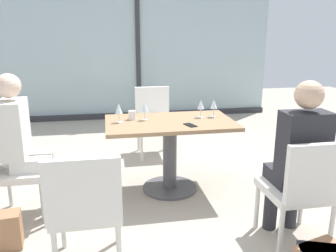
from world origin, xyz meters
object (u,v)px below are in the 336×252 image
chair_near_window (154,117)px  person_side_end (22,140)px  chair_side_end (12,164)px  chair_front_right (303,186)px  dining_table_main (170,140)px  wine_glass_1 (119,109)px  wine_glass_0 (214,104)px  person_front_right (298,155)px  handbag_1 (0,232)px  wine_glass_2 (201,105)px  wine_glass_3 (145,107)px  cell_phone_on_table (190,125)px  coffee_cup (132,115)px  chair_front_left (86,205)px

chair_near_window → person_side_end: (-1.32, -1.46, 0.20)m
chair_side_end → chair_front_right: bearing=-21.2°
dining_table_main → wine_glass_1: bearing=176.9°
chair_side_end → wine_glass_0: size_ratio=4.70×
chair_side_end → wine_glass_1: wine_glass_1 is taller
person_front_right → handbag_1: bearing=173.1°
chair_near_window → wine_glass_2: wine_glass_2 is taller
dining_table_main → wine_glass_3: (-0.24, 0.07, 0.33)m
handbag_1 → chair_front_right: bearing=-16.7°
wine_glass_0 → cell_phone_on_table: bearing=-138.0°
wine_glass_3 → coffee_cup: size_ratio=2.06×
wine_glass_2 → chair_near_window: bearing=107.4°
chair_side_end → wine_glass_3: bearing=17.5°
coffee_cup → wine_glass_3: bearing=-21.6°
coffee_cup → handbag_1: 1.54m
dining_table_main → cell_phone_on_table: 0.33m
person_front_right → wine_glass_1: (-1.26, 1.07, 0.16)m
chair_front_left → cell_phone_on_table: bearing=45.7°
person_side_end → wine_glass_1: person_side_end is taller
chair_front_left → chair_near_window: bearing=71.6°
wine_glass_3 → wine_glass_2: bearing=0.9°
cell_phone_on_table → wine_glass_2: bearing=38.9°
cell_phone_on_table → chair_front_right: bearing=-76.4°
wine_glass_0 → cell_phone_on_table: wine_glass_0 is taller
chair_side_end → coffee_cup: chair_side_end is taller
person_front_right → wine_glass_3: (-1.01, 1.12, 0.16)m
person_side_end → wine_glass_0: 1.84m
dining_table_main → cell_phone_on_table: bearing=-52.8°
chair_near_window → handbag_1: 2.43m
person_front_right → wine_glass_2: size_ratio=6.81×
chair_front_left → cell_phone_on_table: size_ratio=6.04×
wine_glass_3 → chair_front_left: bearing=-113.3°
wine_glass_0 → coffee_cup: 0.84m
cell_phone_on_table → handbag_1: (-1.59, -0.57, -0.59)m
dining_table_main → wine_glass_3: bearing=162.7°
chair_front_right → wine_glass_3: (-1.01, 1.23, 0.37)m
dining_table_main → chair_near_window: chair_near_window is taller
person_side_end → handbag_1: person_side_end is taller
chair_side_end → person_side_end: (0.11, 0.00, 0.20)m
person_front_right → cell_phone_on_table: person_front_right is taller
chair_front_left → coffee_cup: bearing=72.3°
wine_glass_2 → handbag_1: 2.10m
chair_near_window → wine_glass_0: bearing=-66.3°
chair_near_window → coffee_cup: chair_near_window is taller
chair_front_left → chair_near_window: (0.77, 2.31, 0.00)m
dining_table_main → person_front_right: (0.77, -1.05, 0.17)m
wine_glass_0 → chair_front_left: bearing=-135.2°
chair_side_end → handbag_1: bearing=-90.6°
person_front_right → wine_glass_0: (-0.30, 1.12, 0.16)m
chair_front_left → person_front_right: (1.54, 0.11, 0.20)m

